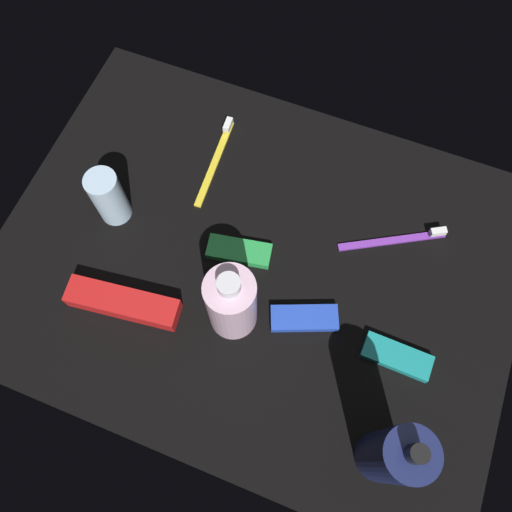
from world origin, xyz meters
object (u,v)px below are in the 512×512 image
at_px(lotion_bottle, 394,456).
at_px(bodywash_bottle, 232,303).
at_px(snack_bar_green, 239,251).
at_px(deodorant_stick, 108,198).
at_px(snack_bar_teal, 397,357).
at_px(toothbrush_yellow, 217,157).
at_px(toothbrush_purple, 399,239).
at_px(snack_bar_blue, 304,318).
at_px(toothpaste_box_red, 123,303).

distance_m(lotion_bottle, bodywash_bottle, 0.29).
bearing_deg(snack_bar_green, deodorant_stick, 171.43).
bearing_deg(deodorant_stick, bodywash_bottle, -20.53).
relative_size(lotion_bottle, snack_bar_green, 2.02).
height_order(bodywash_bottle, snack_bar_teal, bodywash_bottle).
xyz_separation_m(bodywash_bottle, toothbrush_yellow, (-0.14, 0.26, -0.07)).
xyz_separation_m(bodywash_bottle, deodorant_stick, (-0.25, 0.10, -0.02)).
height_order(bodywash_bottle, toothbrush_purple, bodywash_bottle).
xyz_separation_m(toothbrush_yellow, snack_bar_teal, (0.39, -0.23, 0.00)).
xyz_separation_m(lotion_bottle, toothbrush_purple, (-0.06, 0.34, -0.09)).
bearing_deg(snack_bar_blue, lotion_bottle, -64.76).
bearing_deg(snack_bar_blue, bodywash_bottle, 176.97).
relative_size(toothbrush_purple, toothpaste_box_red, 0.92).
height_order(toothpaste_box_red, snack_bar_green, toothpaste_box_red).
bearing_deg(bodywash_bottle, toothpaste_box_red, -164.63).
bearing_deg(toothbrush_yellow, snack_bar_teal, -30.04).
bearing_deg(deodorant_stick, toothbrush_purple, 15.19).
height_order(deodorant_stick, toothbrush_yellow, deodorant_stick).
xyz_separation_m(toothpaste_box_red, snack_bar_blue, (0.27, 0.08, -0.01)).
height_order(lotion_bottle, snack_bar_teal, lotion_bottle).
xyz_separation_m(bodywash_bottle, snack_bar_blue, (0.10, 0.04, -0.07)).
relative_size(deodorant_stick, toothbrush_yellow, 0.60).
distance_m(lotion_bottle, snack_bar_teal, 0.17).
distance_m(deodorant_stick, snack_bar_blue, 0.37).
height_order(snack_bar_blue, snack_bar_green, same).
relative_size(lotion_bottle, toothbrush_yellow, 1.16).
xyz_separation_m(bodywash_bottle, toothpaste_box_red, (-0.17, -0.05, -0.06)).
bearing_deg(snack_bar_teal, deodorant_stick, 174.00).
bearing_deg(snack_bar_green, snack_bar_blue, -36.80).
bearing_deg(deodorant_stick, lotion_bottle, -21.99).
relative_size(deodorant_stick, toothbrush_purple, 0.66).
distance_m(deodorant_stick, snack_bar_green, 0.23).
bearing_deg(snack_bar_blue, snack_bar_teal, -24.29).
xyz_separation_m(deodorant_stick, toothpaste_box_red, (0.09, -0.14, -0.04)).
bearing_deg(snack_bar_teal, toothbrush_purple, 105.92).
distance_m(toothbrush_yellow, toothpaste_box_red, 0.30).
bearing_deg(toothpaste_box_red, snack_bar_green, 40.78).
bearing_deg(snack_bar_blue, toothbrush_yellow, 115.39).
xyz_separation_m(lotion_bottle, toothbrush_yellow, (-0.41, 0.37, -0.09)).
bearing_deg(lotion_bottle, deodorant_stick, 158.01).
distance_m(toothpaste_box_red, snack_bar_green, 0.20).
relative_size(toothpaste_box_red, snack_bar_blue, 1.69).
bearing_deg(snack_bar_teal, snack_bar_green, 167.05).
relative_size(toothbrush_yellow, snack_bar_blue, 1.73).
bearing_deg(bodywash_bottle, toothbrush_yellow, 118.33).
bearing_deg(toothbrush_purple, bodywash_bottle, -132.78).
distance_m(toothbrush_yellow, snack_bar_teal, 0.45).
relative_size(toothbrush_purple, snack_bar_teal, 1.56).
distance_m(deodorant_stick, toothbrush_yellow, 0.20).
distance_m(toothbrush_purple, snack_bar_green, 0.26).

